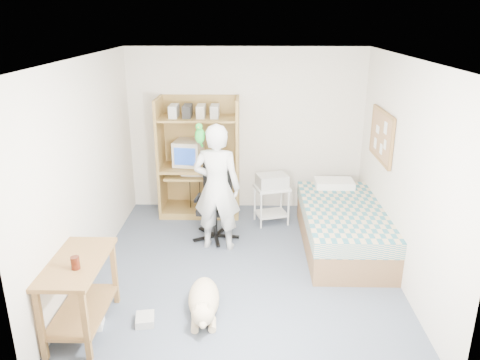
{
  "coord_description": "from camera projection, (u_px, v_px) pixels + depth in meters",
  "views": [
    {
      "loc": [
        0.08,
        -5.04,
        2.92
      ],
      "look_at": [
        -0.05,
        0.27,
        1.05
      ],
      "focal_mm": 35.0,
      "sensor_mm": 36.0,
      "label": 1
    }
  ],
  "objects": [
    {
      "name": "wall_right",
      "position": [
        403.0,
        172.0,
        5.27
      ],
      "size": [
        0.02,
        4.0,
        2.5
      ],
      "primitive_type": "cube",
      "color": "silver",
      "rests_on": "floor"
    },
    {
      "name": "side_desk",
      "position": [
        79.0,
        284.0,
        4.47
      ],
      "size": [
        0.5,
        1.0,
        0.75
      ],
      "color": "olive",
      "rests_on": "floor"
    },
    {
      "name": "floor",
      "position": [
        243.0,
        268.0,
        5.73
      ],
      "size": [
        4.0,
        4.0,
        0.0
      ],
      "primitive_type": "plane",
      "color": "#4B5466",
      "rests_on": "ground"
    },
    {
      "name": "floor_box_a",
      "position": [
        90.0,
        322.0,
        4.63
      ],
      "size": [
        0.28,
        0.24,
        0.1
      ],
      "primitive_type": "cube",
      "rotation": [
        0.0,
        0.0,
        0.16
      ],
      "color": "white",
      "rests_on": "floor"
    },
    {
      "name": "floor_box_b",
      "position": [
        145.0,
        320.0,
        4.69
      ],
      "size": [
        0.21,
        0.25,
        0.08
      ],
      "primitive_type": "cube",
      "rotation": [
        0.0,
        0.0,
        0.17
      ],
      "color": "#AEADA9",
      "rests_on": "floor"
    },
    {
      "name": "pencil_cup",
      "position": [
        224.0,
        164.0,
        7.02
      ],
      "size": [
        0.08,
        0.08,
        0.12
      ],
      "primitive_type": "cylinder",
      "color": "gold",
      "rests_on": "computer_hutch"
    },
    {
      "name": "office_chair",
      "position": [
        216.0,
        213.0,
        6.43
      ],
      "size": [
        0.57,
        0.57,
        1.01
      ],
      "rotation": [
        0.0,
        0.0,
        -0.12
      ],
      "color": "black",
      "rests_on": "floor"
    },
    {
      "name": "crt_monitor",
      "position": [
        188.0,
        153.0,
        7.07
      ],
      "size": [
        0.45,
        0.47,
        0.38
      ],
      "rotation": [
        0.0,
        0.0,
        -0.14
      ],
      "color": "beige",
      "rests_on": "computer_hutch"
    },
    {
      "name": "corkboard",
      "position": [
        382.0,
        136.0,
        6.05
      ],
      "size": [
        0.04,
        0.94,
        0.66
      ],
      "color": "olive",
      "rests_on": "wall_right"
    },
    {
      "name": "ceiling",
      "position": [
        244.0,
        58.0,
        4.9
      ],
      "size": [
        3.6,
        4.0,
        0.02
      ],
      "primitive_type": "cube",
      "color": "white",
      "rests_on": "wall_back"
    },
    {
      "name": "wall_left",
      "position": [
        87.0,
        170.0,
        5.35
      ],
      "size": [
        0.02,
        4.0,
        2.5
      ],
      "primitive_type": "cube",
      "color": "silver",
      "rests_on": "floor"
    },
    {
      "name": "wall_back",
      "position": [
        246.0,
        130.0,
        7.2
      ],
      "size": [
        3.6,
        0.02,
        2.5
      ],
      "primitive_type": "cube",
      "color": "silver",
      "rests_on": "floor"
    },
    {
      "name": "keyboard",
      "position": [
        197.0,
        174.0,
        7.01
      ],
      "size": [
        0.47,
        0.22,
        0.03
      ],
      "primitive_type": "cube",
      "rotation": [
        0.0,
        0.0,
        -0.13
      ],
      "color": "beige",
      "rests_on": "computer_hutch"
    },
    {
      "name": "printer_cart",
      "position": [
        272.0,
        199.0,
        6.87
      ],
      "size": [
        0.56,
        0.5,
        0.57
      ],
      "rotation": [
        0.0,
        0.0,
        0.28
      ],
      "color": "silver",
      "rests_on": "floor"
    },
    {
      "name": "parrot",
      "position": [
        200.0,
        134.0,
        5.77
      ],
      "size": [
        0.12,
        0.22,
        0.34
      ],
      "rotation": [
        0.0,
        0.0,
        -0.12
      ],
      "color": "#159329",
      "rests_on": "person"
    },
    {
      "name": "person",
      "position": [
        217.0,
        188.0,
        5.98
      ],
      "size": [
        0.66,
        0.47,
        1.68
      ],
      "primitive_type": "imported",
      "rotation": [
        0.0,
        0.0,
        3.02
      ],
      "color": "silver",
      "rests_on": "floor"
    },
    {
      "name": "printer",
      "position": [
        272.0,
        181.0,
        6.78
      ],
      "size": [
        0.49,
        0.42,
        0.18
      ],
      "primitive_type": "cube",
      "rotation": [
        0.0,
        0.0,
        0.28
      ],
      "color": "#AFAFAA",
      "rests_on": "printer_cart"
    },
    {
      "name": "computer_hutch",
      "position": [
        200.0,
        162.0,
        7.11
      ],
      "size": [
        1.2,
        0.63,
        1.8
      ],
      "color": "olive",
      "rests_on": "floor"
    },
    {
      "name": "dog",
      "position": [
        204.0,
        301.0,
        4.79
      ],
      "size": [
        0.37,
        1.0,
        0.38
      ],
      "rotation": [
        0.0,
        0.0,
        0.08
      ],
      "color": "beige",
      "rests_on": "floor"
    },
    {
      "name": "drink_glass",
      "position": [
        75.0,
        263.0,
        4.22
      ],
      "size": [
        0.08,
        0.08,
        0.12
      ],
      "primitive_type": "cylinder",
      "color": "#3B1309",
      "rests_on": "side_desk"
    },
    {
      "name": "bed",
      "position": [
        342.0,
        226.0,
        6.18
      ],
      "size": [
        1.02,
        2.02,
        0.66
      ],
      "color": "brown",
      "rests_on": "floor"
    }
  ]
}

